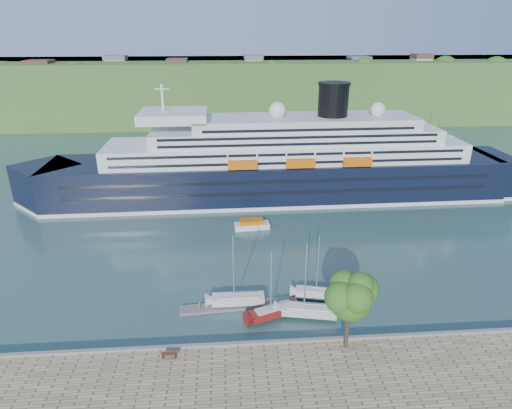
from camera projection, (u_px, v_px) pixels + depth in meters
The scene contains 12 objects.
ground at pixel (251, 349), 51.87m from camera, with size 400.00×400.00×0.00m, color #294846.
far_hillside at pixel (229, 89), 180.87m from camera, with size 400.00×50.00×24.00m, color #3C6227.
quay_coping at pixel (251, 343), 51.25m from camera, with size 220.00×0.50×0.30m, color slate.
cruise_ship at pixel (277, 142), 93.85m from camera, with size 114.11×16.62×25.63m, color black, non-canonical shape.
park_bench at pixel (169, 354), 49.00m from camera, with size 1.74×0.71×1.12m, color #4B2215, non-canonical shape.
promenade_tree at pixel (349, 309), 48.78m from camera, with size 6.60×6.60×10.93m, color #36641A, non-canonical shape.
floating_pontoon at pixel (239, 306), 59.74m from camera, with size 16.52×2.02×0.37m, color slate, non-canonical shape.
sailboat_white_near at pixel (238, 273), 58.10m from camera, with size 8.10×2.25×10.46m, color silver, non-canonical shape.
sailboat_red at pixel (275, 287), 55.80m from camera, with size 7.50×2.08×9.69m, color maroon, non-canonical shape.
sailboat_white_far at pixel (321, 270), 59.66m from camera, with size 7.48×2.08×9.66m, color silver, non-canonical shape.
tender_launch at pixel (252, 224), 82.82m from camera, with size 6.82×2.33×1.88m, color #CB5D0B, non-canonical shape.
sailboat_extra at pixel (310, 283), 55.64m from camera, with size 8.27×2.30×10.68m, color silver, non-canonical shape.
Camera 1 is at (-2.38, -41.11, 36.13)m, focal length 30.00 mm.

